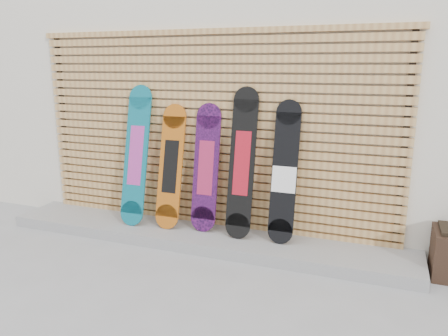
% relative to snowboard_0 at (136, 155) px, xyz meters
% --- Properties ---
extents(ground, '(80.00, 80.00, 0.00)m').
position_rel_snowboard_0_xyz_m(ground, '(0.97, -0.75, -0.91)').
color(ground, gray).
rests_on(ground, ground).
extents(building, '(12.00, 5.00, 3.60)m').
position_rel_snowboard_0_xyz_m(building, '(1.47, 2.75, 0.89)').
color(building, silver).
rests_on(building, ground).
extents(concrete_step, '(4.60, 0.70, 0.12)m').
position_rel_snowboard_0_xyz_m(concrete_step, '(0.82, -0.07, -0.85)').
color(concrete_step, gray).
rests_on(concrete_step, ground).
extents(slat_wall, '(4.26, 0.08, 2.29)m').
position_rel_snowboard_0_xyz_m(slat_wall, '(0.82, 0.22, 0.30)').
color(slat_wall, tan).
rests_on(slat_wall, ground).
extents(snowboard_0, '(0.29, 0.39, 1.58)m').
position_rel_snowboard_0_xyz_m(snowboard_0, '(0.00, 0.00, 0.00)').
color(snowboard_0, '#0C6578').
rests_on(snowboard_0, concrete_step).
extents(snowboard_1, '(0.28, 0.34, 1.38)m').
position_rel_snowboard_0_xyz_m(snowboard_1, '(0.43, 0.02, -0.10)').
color(snowboard_1, '#B35913').
rests_on(snowboard_1, concrete_step).
extents(snowboard_2, '(0.29, 0.27, 1.40)m').
position_rel_snowboard_0_xyz_m(snowboard_2, '(0.84, 0.06, -0.09)').
color(snowboard_2, black).
rests_on(snowboard_2, concrete_step).
extents(snowboard_3, '(0.28, 0.33, 1.59)m').
position_rel_snowboard_0_xyz_m(snowboard_3, '(1.27, 0.03, 0.00)').
color(snowboard_3, black).
rests_on(snowboard_3, concrete_step).
extents(snowboard_4, '(0.26, 0.30, 1.46)m').
position_rel_snowboard_0_xyz_m(snowboard_4, '(1.72, 0.04, -0.07)').
color(snowboard_4, black).
rests_on(snowboard_4, concrete_step).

